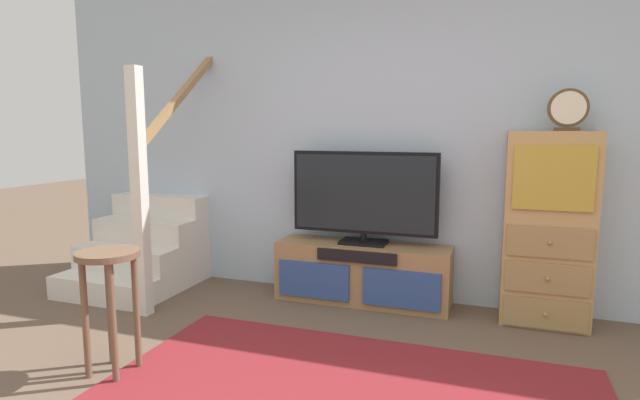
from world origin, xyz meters
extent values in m
cube|color=#A8BCD1|center=(0.00, 2.46, 1.35)|extent=(6.40, 0.12, 2.70)
cube|color=#997047|center=(-0.30, 2.20, 0.23)|extent=(1.37, 0.36, 0.47)
cube|color=#2D4784|center=(-0.64, 2.01, 0.20)|extent=(0.57, 0.02, 0.28)
cube|color=#2D4784|center=(0.04, 2.01, 0.20)|extent=(0.57, 0.02, 0.28)
cube|color=black|center=(-0.30, 2.01, 0.41)|extent=(0.61, 0.02, 0.09)
cube|color=black|center=(-0.30, 2.22, 0.48)|extent=(0.36, 0.22, 0.02)
cylinder|color=black|center=(-0.30, 2.22, 0.52)|extent=(0.05, 0.05, 0.06)
cube|color=black|center=(-0.30, 2.22, 0.87)|extent=(1.15, 0.05, 0.64)
cube|color=black|center=(-0.30, 2.19, 0.87)|extent=(1.10, 0.01, 0.59)
cube|color=tan|center=(1.02, 2.21, 0.68)|extent=(0.58, 0.34, 1.35)
cube|color=#9C7949|center=(1.02, 2.03, 0.12)|extent=(0.53, 0.02, 0.21)
sphere|color=olive|center=(1.02, 2.01, 0.12)|extent=(0.03, 0.03, 0.03)
cube|color=#9C7949|center=(1.02, 2.03, 0.37)|extent=(0.53, 0.02, 0.21)
sphere|color=olive|center=(1.02, 2.01, 0.37)|extent=(0.03, 0.03, 0.03)
cube|color=#9C7949|center=(1.02, 2.03, 0.62)|extent=(0.53, 0.02, 0.21)
sphere|color=olive|center=(1.02, 2.01, 0.62)|extent=(0.03, 0.03, 0.03)
cube|color=#B79333|center=(1.02, 2.03, 1.05)|extent=(0.49, 0.02, 0.43)
cube|color=#4C3823|center=(1.09, 2.19, 1.36)|extent=(0.15, 0.08, 0.02)
cylinder|color=brown|center=(1.09, 2.19, 1.50)|extent=(0.25, 0.04, 0.25)
cylinder|color=beige|center=(1.09, 2.16, 1.50)|extent=(0.22, 0.01, 0.22)
cube|color=silver|center=(-2.25, 1.53, 0.10)|extent=(0.90, 0.26, 0.19)
cube|color=silver|center=(-2.25, 1.79, 0.19)|extent=(0.90, 0.26, 0.38)
cube|color=silver|center=(-2.25, 2.05, 0.29)|extent=(0.90, 0.26, 0.57)
cube|color=silver|center=(-2.25, 2.31, 0.38)|extent=(0.90, 0.26, 0.76)
cube|color=silver|center=(-2.25, 2.57, 0.47)|extent=(0.90, 0.26, 0.95)
cube|color=silver|center=(-1.75, 1.40, 0.90)|extent=(0.09, 0.09, 1.80)
cube|color=#9E7547|center=(-1.75, 2.05, 1.70)|extent=(0.06, 1.33, 0.99)
cylinder|color=brown|center=(-1.41, 0.49, 0.33)|extent=(0.04, 0.04, 0.67)
cylinder|color=brown|center=(-1.23, 0.49, 0.33)|extent=(0.04, 0.04, 0.67)
cylinder|color=brown|center=(-1.41, 0.68, 0.33)|extent=(0.04, 0.04, 0.67)
cylinder|color=brown|center=(-1.23, 0.68, 0.33)|extent=(0.04, 0.04, 0.67)
cylinder|color=brown|center=(-1.32, 0.58, 0.69)|extent=(0.34, 0.34, 0.03)
camera|label=1|loc=(0.68, -1.59, 1.37)|focal=28.61mm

